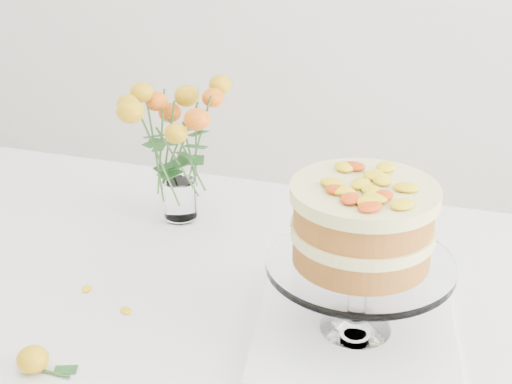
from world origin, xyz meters
TOP-DOWN VIEW (x-y plane):
  - table at (0.00, 0.00)m, footprint 1.43×0.93m
  - napkin at (0.37, -0.08)m, footprint 0.37×0.37m
  - cake_stand at (0.37, -0.08)m, footprint 0.30×0.30m
  - rose_vase at (-0.07, 0.21)m, footprint 0.25×0.25m
  - loose_rose_near at (-0.08, -0.32)m, footprint 0.09×0.05m
  - stray_petal_a at (-0.12, -0.10)m, footprint 0.03×0.02m
  - stray_petal_b at (-0.02, -0.14)m, footprint 0.03×0.02m

SIDE VIEW (x-z plane):
  - table at x=0.00m, z-range 0.30..1.05m
  - stray_petal_a at x=-0.12m, z-range 0.76..0.76m
  - stray_petal_b at x=-0.02m, z-range 0.76..0.76m
  - napkin at x=0.37m, z-range 0.76..0.77m
  - loose_rose_near at x=-0.08m, z-range 0.76..0.80m
  - cake_stand at x=0.37m, z-range 0.81..1.08m
  - rose_vase at x=-0.07m, z-range 0.79..1.15m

